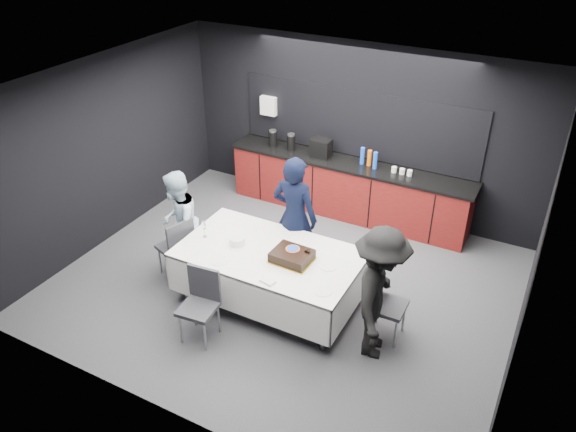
% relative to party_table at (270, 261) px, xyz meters
% --- Properties ---
extents(ground, '(6.00, 6.00, 0.00)m').
position_rel_party_table_xyz_m(ground, '(0.00, 0.40, -0.64)').
color(ground, '#45464B').
rests_on(ground, ground).
extents(room_shell, '(6.04, 5.04, 2.82)m').
position_rel_party_table_xyz_m(room_shell, '(0.00, 0.40, 1.22)').
color(room_shell, white).
rests_on(room_shell, ground).
extents(kitchenette, '(4.10, 0.64, 2.05)m').
position_rel_party_table_xyz_m(kitchenette, '(-0.02, 2.62, -0.10)').
color(kitchenette, '#5C0F0E').
rests_on(kitchenette, ground).
extents(party_table, '(2.32, 1.32, 0.78)m').
position_rel_party_table_xyz_m(party_table, '(0.00, 0.00, 0.00)').
color(party_table, '#99999E').
rests_on(party_table, ground).
extents(cake_assembly, '(0.53, 0.44, 0.16)m').
position_rel_party_table_xyz_m(cake_assembly, '(0.33, -0.02, 0.20)').
color(cake_assembly, gold).
rests_on(cake_assembly, party_table).
extents(plate_stack, '(0.20, 0.20, 0.10)m').
position_rel_party_table_xyz_m(plate_stack, '(-0.46, -0.03, 0.19)').
color(plate_stack, white).
rests_on(plate_stack, party_table).
extents(loose_plate_near, '(0.21, 0.21, 0.01)m').
position_rel_party_table_xyz_m(loose_plate_near, '(-0.46, -0.46, 0.14)').
color(loose_plate_near, white).
rests_on(loose_plate_near, party_table).
extents(loose_plate_right_a, '(0.22, 0.22, 0.01)m').
position_rel_party_table_xyz_m(loose_plate_right_a, '(0.79, 0.07, 0.14)').
color(loose_plate_right_a, white).
rests_on(loose_plate_right_a, party_table).
extents(loose_plate_right_b, '(0.22, 0.22, 0.01)m').
position_rel_party_table_xyz_m(loose_plate_right_b, '(0.93, -0.40, 0.14)').
color(loose_plate_right_b, white).
rests_on(loose_plate_right_b, party_table).
extents(loose_plate_far, '(0.18, 0.18, 0.01)m').
position_rel_party_table_xyz_m(loose_plate_far, '(-0.00, 0.43, 0.14)').
color(loose_plate_far, white).
rests_on(loose_plate_far, party_table).
extents(fork_pile, '(0.19, 0.14, 0.03)m').
position_rel_party_table_xyz_m(fork_pile, '(0.28, -0.55, 0.15)').
color(fork_pile, white).
rests_on(fork_pile, party_table).
extents(champagne_flute, '(0.06, 0.06, 0.22)m').
position_rel_party_table_xyz_m(champagne_flute, '(-0.94, -0.09, 0.30)').
color(champagne_flute, white).
rests_on(champagne_flute, party_table).
extents(chair_left, '(0.54, 0.54, 0.92)m').
position_rel_party_table_xyz_m(chair_left, '(-1.39, -0.12, -0.11)').
color(chair_left, '#323238').
rests_on(chair_left, ground).
extents(chair_right, '(0.43, 0.43, 0.92)m').
position_rel_party_table_xyz_m(chair_right, '(1.50, 0.09, -0.11)').
color(chair_right, '#323238').
rests_on(chair_right, ground).
extents(chair_near, '(0.46, 0.46, 0.92)m').
position_rel_party_table_xyz_m(chair_near, '(-0.42, -0.94, -0.11)').
color(chair_near, '#323238').
rests_on(chair_near, ground).
extents(person_center, '(0.66, 0.43, 1.80)m').
position_rel_party_table_xyz_m(person_center, '(-0.02, 0.74, 0.26)').
color(person_center, black).
rests_on(person_center, ground).
extents(person_left, '(0.76, 0.87, 1.52)m').
position_rel_party_table_xyz_m(person_left, '(-1.48, 0.05, 0.12)').
color(person_left, '#A8C3D3').
rests_on(person_left, ground).
extents(person_right, '(0.84, 1.20, 1.69)m').
position_rel_party_table_xyz_m(person_right, '(1.54, -0.22, 0.20)').
color(person_right, black).
rests_on(person_right, ground).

